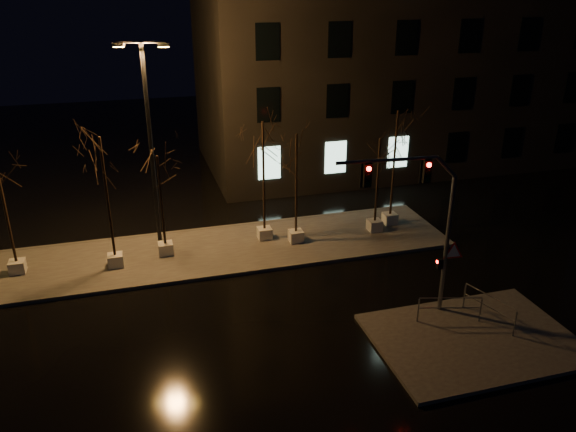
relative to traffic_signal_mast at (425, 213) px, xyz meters
name	(u,v)px	position (x,y,z in m)	size (l,w,h in m)	color
ground	(245,320)	(-6.28, 1.42, -4.18)	(90.00, 90.00, 0.00)	black
median	(218,250)	(-6.28, 7.42, -4.10)	(22.00, 5.00, 0.15)	#47443F
sidewalk_corner	(474,339)	(1.22, -2.08, -4.10)	(7.00, 5.00, 0.15)	#47443F
building	(391,49)	(7.72, 19.42, 3.32)	(25.00, 12.00, 15.00)	black
tree_0	(2,193)	(-14.93, 7.49, -0.41)	(1.80, 1.80, 4.77)	silver
tree_1	(103,167)	(-10.88, 6.96, 0.51)	(1.80, 1.80, 5.98)	silver
tree_2	(159,179)	(-8.67, 7.53, -0.39)	(1.80, 1.80, 4.80)	silver
tree_3	(263,149)	(-3.92, 7.94, 0.48)	(1.80, 1.80, 5.94)	silver
tree_4	(296,159)	(-2.55, 7.20, 0.10)	(1.80, 1.80, 5.43)	silver
tree_5	(379,160)	(1.61, 7.35, -0.34)	(1.80, 1.80, 4.86)	silver
tree_6	(396,137)	(2.73, 7.94, 0.55)	(1.80, 1.80, 6.03)	silver
traffic_signal_mast	(425,213)	(0.00, 0.00, 0.00)	(5.01, 0.52, 6.13)	slate
streetlight_main	(150,135)	(-8.86, 8.40, 1.34)	(2.29, 0.91, 9.31)	black
guard_rail_a	(450,306)	(0.87, -0.93, -3.37)	(2.25, 0.66, 1.01)	slate
guard_rail_b	(489,305)	(2.24, -1.33, -3.33)	(0.72, 2.18, 1.08)	slate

